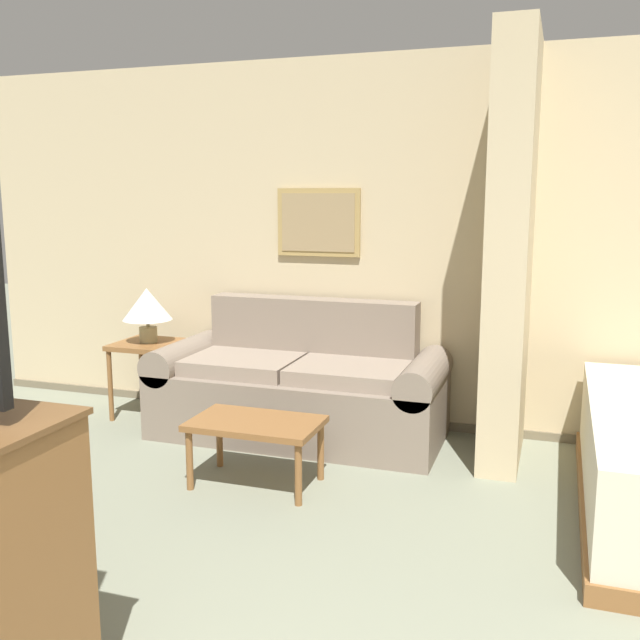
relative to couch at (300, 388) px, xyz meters
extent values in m
cube|color=#CCB78E|center=(0.98, 0.48, 0.97)|extent=(7.61, 0.12, 2.60)
cube|color=#70644E|center=(0.98, 0.41, -0.30)|extent=(7.61, 0.02, 0.06)
cube|color=tan|center=(0.00, 0.40, 1.12)|extent=(0.62, 0.02, 0.48)
cube|color=#9E845B|center=(0.00, 0.39, 1.12)|extent=(0.55, 0.01, 0.41)
cube|color=#CCB78E|center=(1.37, 0.01, 0.97)|extent=(0.24, 0.82, 2.60)
cube|color=gray|center=(0.00, -0.04, -0.11)|extent=(1.52, 0.84, 0.45)
cube|color=gray|center=(0.00, 0.28, 0.35)|extent=(1.52, 0.20, 0.47)
cube|color=gray|center=(-0.87, -0.04, -0.11)|extent=(0.22, 0.84, 0.45)
cylinder|color=gray|center=(-0.87, -0.04, 0.16)|extent=(0.25, 0.84, 0.25)
cube|color=gray|center=(0.87, -0.04, -0.11)|extent=(0.22, 0.84, 0.45)
cylinder|color=gray|center=(0.87, -0.04, 0.16)|extent=(0.25, 0.84, 0.25)
cube|color=gray|center=(-0.38, -0.09, 0.16)|extent=(0.74, 0.60, 0.10)
cube|color=gray|center=(0.38, -0.09, 0.16)|extent=(0.74, 0.60, 0.10)
cube|color=brown|center=(0.07, -0.90, 0.03)|extent=(0.74, 0.45, 0.04)
cylinder|color=brown|center=(-0.26, -1.09, -0.16)|extent=(0.04, 0.04, 0.35)
cylinder|color=brown|center=(0.39, -1.09, -0.16)|extent=(0.04, 0.04, 0.35)
cylinder|color=brown|center=(-0.26, -0.71, -0.16)|extent=(0.04, 0.04, 0.35)
cylinder|color=brown|center=(0.39, -0.71, -0.16)|extent=(0.04, 0.04, 0.35)
cube|color=brown|center=(-1.22, 0.05, 0.21)|extent=(0.48, 0.48, 0.04)
cylinder|color=brown|center=(-1.43, -0.16, -0.07)|extent=(0.04, 0.04, 0.53)
cylinder|color=brown|center=(-1.01, -0.16, -0.07)|extent=(0.04, 0.04, 0.53)
cylinder|color=brown|center=(-1.43, 0.26, -0.07)|extent=(0.04, 0.04, 0.53)
cylinder|color=brown|center=(-1.01, 0.26, -0.07)|extent=(0.04, 0.04, 0.53)
cylinder|color=tan|center=(-1.22, 0.05, 0.29)|extent=(0.13, 0.13, 0.12)
cylinder|color=tan|center=(-1.22, 0.05, 0.38)|extent=(0.02, 0.02, 0.06)
cone|color=silver|center=(-1.22, 0.05, 0.52)|extent=(0.36, 0.36, 0.23)
camera|label=1|loc=(1.66, -4.47, 1.32)|focal=40.00mm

